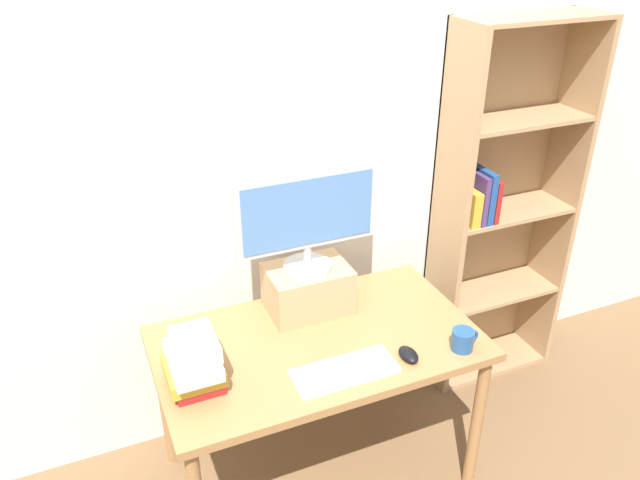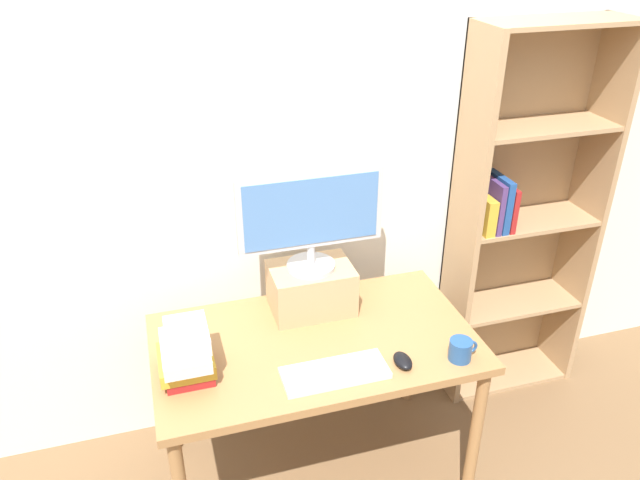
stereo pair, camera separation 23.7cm
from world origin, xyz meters
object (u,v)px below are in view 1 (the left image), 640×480
Objects in this scene: keyboard at (344,371)px; computer_mouse at (409,354)px; bookshelf_unit at (499,209)px; book_stack at (194,362)px; desk at (318,356)px; computer_monitor at (307,217)px; coffee_mug at (463,340)px; riser_box at (308,289)px.

computer_mouse reaches higher than keyboard.
bookshelf_unit is 1.69m from book_stack.
computer_monitor is (0.05, 0.22, 0.52)m from desk.
computer_monitor is at bearing 132.70° from coffee_mug.
book_stack is at bearing -165.16° from bookshelf_unit.
bookshelf_unit is at bearing 8.03° from riser_box.
bookshelf_unit is at bearing 8.11° from computer_monitor.
riser_box is 0.87× the size of keyboard.
computer_monitor is at bearing -171.89° from bookshelf_unit.
computer_monitor is at bearing 85.28° from keyboard.
desk is 0.29m from riser_box.
book_stack is 2.25× the size of coffee_mug.
coffee_mug is (1.00, -0.21, -0.05)m from book_stack.
riser_box reaches higher than desk.
bookshelf_unit is at bearing 45.44° from coffee_mug.
keyboard is 1.51× the size of book_stack.
keyboard is at bearing -151.96° from bookshelf_unit.
riser_box is 0.45m from keyboard.
keyboard is at bearing -87.12° from desk.
desk is 2.15× the size of computer_monitor.
desk is 1.22m from bookshelf_unit.
book_stack reaches higher than keyboard.
keyboard is 0.26m from computer_mouse.
book_stack is (-1.63, -0.43, -0.11)m from bookshelf_unit.
computer_mouse reaches higher than desk.
keyboard is (-0.04, -0.44, -0.09)m from riser_box.
keyboard is (-1.12, -0.60, -0.19)m from bookshelf_unit.
desk is 4.92× the size of book_stack.
coffee_mug is (-0.63, -0.64, -0.16)m from bookshelf_unit.
computer_mouse is at bearing -3.31° from keyboard.
riser_box is at bearing 116.33° from computer_mouse.
coffee_mug reaches higher than keyboard.
bookshelf_unit is 17.81× the size of computer_mouse.
bookshelf_unit is 16.06× the size of coffee_mug.
riser_box reaches higher than coffee_mug.
riser_box is at bearing -171.97° from bookshelf_unit.
bookshelf_unit is 1.10m from riser_box.
computer_monitor is at bearing 26.82° from book_stack.
computer_mouse is 0.90× the size of coffee_mug.
book_stack is at bearing 167.08° from computer_mouse.
book_stack is at bearing 168.19° from coffee_mug.
keyboard is at bearing -94.72° from computer_monitor.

